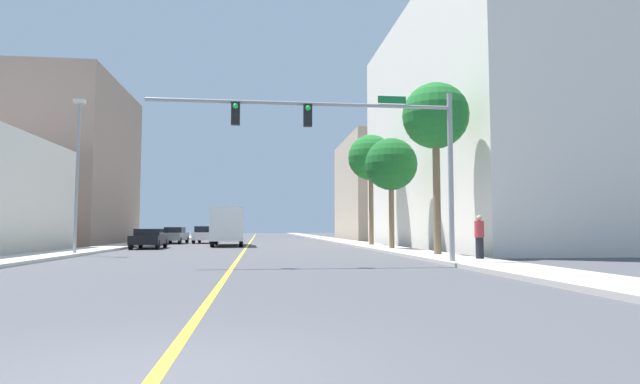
{
  "coord_description": "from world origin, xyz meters",
  "views": [
    {
      "loc": [
        0.96,
        -4.96,
        1.39
      ],
      "look_at": [
        3.83,
        19.28,
        3.13
      ],
      "focal_mm": 28.48,
      "sensor_mm": 36.0,
      "label": 1
    }
  ],
  "objects_px": {
    "palm_far": "(371,158)",
    "car_white": "(205,234)",
    "pedestrian": "(479,237)",
    "traffic_signal_mast": "(358,136)",
    "palm_mid": "(391,165)",
    "car_gray": "(175,235)",
    "street_lamp": "(77,167)",
    "car_black": "(149,238)",
    "palm_near": "(435,117)",
    "delivery_truck": "(228,226)"
  },
  "relations": [
    {
      "from": "pedestrian",
      "to": "traffic_signal_mast",
      "type": "bearing_deg",
      "value": -124.68
    },
    {
      "from": "pedestrian",
      "to": "palm_far",
      "type": "bearing_deg",
      "value": 134.1
    },
    {
      "from": "pedestrian",
      "to": "delivery_truck",
      "type": "bearing_deg",
      "value": 161.51
    },
    {
      "from": "car_gray",
      "to": "palm_far",
      "type": "bearing_deg",
      "value": 153.02
    },
    {
      "from": "traffic_signal_mast",
      "to": "delivery_truck",
      "type": "xyz_separation_m",
      "value": [
        -6.2,
        21.86,
        -3.33
      ]
    },
    {
      "from": "traffic_signal_mast",
      "to": "car_gray",
      "type": "bearing_deg",
      "value": 111.79
    },
    {
      "from": "car_gray",
      "to": "delivery_truck",
      "type": "xyz_separation_m",
      "value": [
        5.07,
        -6.31,
        0.81
      ]
    },
    {
      "from": "palm_near",
      "to": "car_white",
      "type": "relative_size",
      "value": 1.89
    },
    {
      "from": "traffic_signal_mast",
      "to": "delivery_truck",
      "type": "distance_m",
      "value": 22.96
    },
    {
      "from": "street_lamp",
      "to": "car_black",
      "type": "bearing_deg",
      "value": 77.95
    },
    {
      "from": "traffic_signal_mast",
      "to": "street_lamp",
      "type": "distance_m",
      "value": 15.45
    },
    {
      "from": "traffic_signal_mast",
      "to": "palm_far",
      "type": "xyz_separation_m",
      "value": [
        4.75,
        19.27,
        1.86
      ]
    },
    {
      "from": "car_white",
      "to": "pedestrian",
      "type": "height_order",
      "value": "pedestrian"
    },
    {
      "from": "palm_mid",
      "to": "car_black",
      "type": "xyz_separation_m",
      "value": [
        -15.61,
        4.85,
        -4.64
      ]
    },
    {
      "from": "delivery_truck",
      "to": "car_white",
      "type": "bearing_deg",
      "value": 106.93
    },
    {
      "from": "street_lamp",
      "to": "palm_near",
      "type": "relative_size",
      "value": 0.94
    },
    {
      "from": "traffic_signal_mast",
      "to": "car_gray",
      "type": "xyz_separation_m",
      "value": [
        -11.26,
        28.17,
        -4.13
      ]
    },
    {
      "from": "street_lamp",
      "to": "car_gray",
      "type": "height_order",
      "value": "street_lamp"
    },
    {
      "from": "traffic_signal_mast",
      "to": "car_white",
      "type": "relative_size",
      "value": 2.62
    },
    {
      "from": "palm_near",
      "to": "delivery_truck",
      "type": "distance_m",
      "value": 20.88
    },
    {
      "from": "palm_far",
      "to": "traffic_signal_mast",
      "type": "bearing_deg",
      "value": -103.86
    },
    {
      "from": "traffic_signal_mast",
      "to": "street_lamp",
      "type": "xyz_separation_m",
      "value": [
        -12.99,
        8.35,
        -0.38
      ]
    },
    {
      "from": "palm_near",
      "to": "delivery_truck",
      "type": "bearing_deg",
      "value": 122.95
    },
    {
      "from": "street_lamp",
      "to": "palm_near",
      "type": "distance_m",
      "value": 18.26
    },
    {
      "from": "palm_mid",
      "to": "car_black",
      "type": "relative_size",
      "value": 1.54
    },
    {
      "from": "car_white",
      "to": "pedestrian",
      "type": "distance_m",
      "value": 31.29
    },
    {
      "from": "palm_near",
      "to": "car_black",
      "type": "height_order",
      "value": "palm_near"
    },
    {
      "from": "palm_near",
      "to": "pedestrian",
      "type": "relative_size",
      "value": 4.71
    },
    {
      "from": "palm_mid",
      "to": "car_gray",
      "type": "relative_size",
      "value": 1.48
    },
    {
      "from": "palm_mid",
      "to": "pedestrian",
      "type": "height_order",
      "value": "palm_mid"
    },
    {
      "from": "car_white",
      "to": "palm_far",
      "type": "bearing_deg",
      "value": -33.8
    },
    {
      "from": "car_white",
      "to": "traffic_signal_mast",
      "type": "bearing_deg",
      "value": -70.81
    },
    {
      "from": "palm_near",
      "to": "palm_mid",
      "type": "relative_size",
      "value": 1.21
    },
    {
      "from": "palm_mid",
      "to": "car_black",
      "type": "distance_m",
      "value": 16.99
    },
    {
      "from": "pedestrian",
      "to": "car_white",
      "type": "bearing_deg",
      "value": 159.05
    },
    {
      "from": "palm_mid",
      "to": "car_black",
      "type": "bearing_deg",
      "value": 162.74
    },
    {
      "from": "palm_mid",
      "to": "car_gray",
      "type": "distance_m",
      "value": 22.95
    },
    {
      "from": "car_black",
      "to": "delivery_truck",
      "type": "bearing_deg",
      "value": -137.3
    },
    {
      "from": "street_lamp",
      "to": "palm_near",
      "type": "xyz_separation_m",
      "value": [
        17.79,
        -3.45,
        2.28
      ]
    },
    {
      "from": "street_lamp",
      "to": "pedestrian",
      "type": "relative_size",
      "value": 4.45
    },
    {
      "from": "traffic_signal_mast",
      "to": "delivery_truck",
      "type": "height_order",
      "value": "traffic_signal_mast"
    },
    {
      "from": "car_gray",
      "to": "street_lamp",
      "type": "bearing_deg",
      "value": 87.09
    },
    {
      "from": "palm_mid",
      "to": "delivery_truck",
      "type": "relative_size",
      "value": 0.78
    },
    {
      "from": "traffic_signal_mast",
      "to": "palm_far",
      "type": "distance_m",
      "value": 19.94
    },
    {
      "from": "palm_far",
      "to": "car_white",
      "type": "xyz_separation_m",
      "value": [
        -13.47,
        9.92,
        -5.95
      ]
    },
    {
      "from": "car_gray",
      "to": "car_black",
      "type": "distance_m",
      "value": 11.24
    },
    {
      "from": "car_gray",
      "to": "car_white",
      "type": "xyz_separation_m",
      "value": [
        2.55,
        1.02,
        0.05
      ]
    },
    {
      "from": "car_gray",
      "to": "car_black",
      "type": "height_order",
      "value": "car_gray"
    },
    {
      "from": "car_black",
      "to": "pedestrian",
      "type": "distance_m",
      "value": 22.74
    },
    {
      "from": "palm_near",
      "to": "car_white",
      "type": "bearing_deg",
      "value": 119.09
    }
  ]
}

